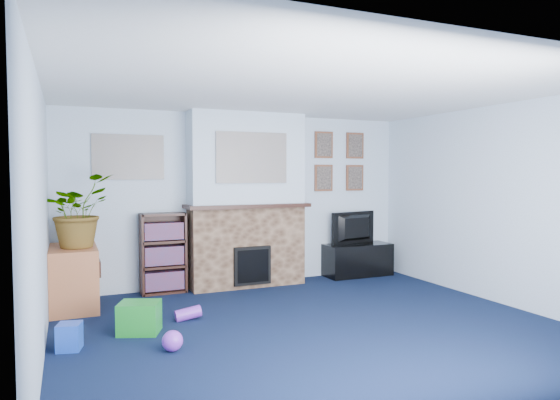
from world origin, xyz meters
name	(u,v)px	position (x,y,z in m)	size (l,w,h in m)	color
floor	(314,327)	(0.00, 0.00, 0.00)	(5.00, 4.50, 0.01)	#0D1733
ceiling	(315,90)	(0.00, 0.00, 2.40)	(5.00, 4.50, 0.01)	white
wall_back	(242,199)	(0.00, 2.25, 1.20)	(5.00, 0.04, 2.40)	silver
wall_front	(488,236)	(0.00, -2.25, 1.20)	(5.00, 0.04, 2.40)	silver
wall_left	(40,219)	(-2.50, 0.00, 1.20)	(0.04, 4.50, 2.40)	silver
wall_right	(499,204)	(2.50, 0.00, 1.20)	(0.04, 4.50, 2.40)	silver
chimney_breast	(247,201)	(0.00, 2.05, 1.18)	(1.72, 0.50, 2.40)	brown
collage_main	(252,158)	(0.00, 1.84, 1.78)	(1.00, 0.03, 0.68)	gray
collage_left	(128,157)	(-1.55, 2.23, 1.78)	(0.90, 0.03, 0.58)	gray
portrait_tl	(324,145)	(1.30, 2.23, 2.00)	(0.30, 0.03, 0.40)	brown
portrait_tr	(355,146)	(1.85, 2.23, 2.00)	(0.30, 0.03, 0.40)	brown
portrait_bl	(324,178)	(1.30, 2.23, 1.50)	(0.30, 0.03, 0.40)	brown
portrait_br	(355,178)	(1.85, 2.23, 1.50)	(0.30, 0.03, 0.40)	brown
tv_stand	(357,261)	(1.79, 2.03, 0.22)	(1.03, 0.44, 0.49)	black
television	(357,228)	(1.79, 2.05, 0.73)	(0.85, 0.11, 0.49)	black
bookshelf	(163,255)	(-1.15, 2.11, 0.50)	(0.58, 0.28, 1.05)	black
sideboard	(74,278)	(-2.24, 1.75, 0.35)	(0.51, 0.93, 0.72)	#B36239
potted_plant	(77,211)	(-2.19, 1.70, 1.14)	(0.76, 0.66, 0.84)	#26661E
mantel_clock	(242,199)	(-0.09, 2.00, 1.22)	(0.09, 0.05, 0.13)	gold
mantel_candle	(269,198)	(0.31, 2.00, 1.23)	(0.05, 0.05, 0.15)	#B2BFC6
mantel_teddy	(204,200)	(-0.62, 2.00, 1.22)	(0.13, 0.13, 0.13)	gray
mantel_can	(297,198)	(0.75, 2.00, 1.21)	(0.07, 0.07, 0.13)	blue
green_crate	(139,319)	(-1.66, 0.52, 0.14)	(0.38, 0.31, 0.31)	#198C26
toy_ball	(172,341)	(-1.46, -0.12, 0.09)	(0.19, 0.19, 0.19)	purple
toy_block	(69,338)	(-2.30, 0.28, 0.11)	(0.20, 0.20, 0.24)	blue
toy_tube	(188,314)	(-1.13, 0.76, 0.07)	(0.13, 0.13, 0.27)	purple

